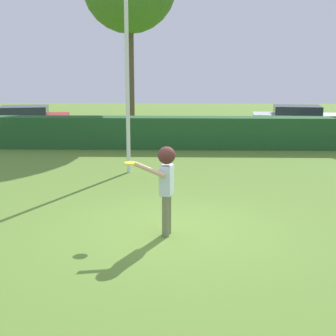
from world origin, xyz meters
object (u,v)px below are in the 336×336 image
(frisbee, at_px, (130,163))
(parked_car_silver, at_px, (297,117))
(person, at_px, (166,179))
(parked_car_red, at_px, (24,118))
(lamppost, at_px, (127,72))

(frisbee, height_order, parked_car_silver, frisbee)
(parked_car_silver, bearing_deg, person, -111.76)
(person, height_order, parked_car_silver, person)
(parked_car_red, xyz_separation_m, parked_car_silver, (13.15, 0.60, 0.00))
(lamppost, distance_m, parked_car_red, 10.68)
(frisbee, relative_size, parked_car_red, 0.06)
(person, height_order, lamppost, lamppost)
(frisbee, distance_m, lamppost, 5.46)
(lamppost, xyz_separation_m, parked_car_silver, (7.23, 9.16, -2.39))
(lamppost, bearing_deg, parked_car_red, 124.67)
(person, bearing_deg, parked_car_silver, 68.24)
(frisbee, xyz_separation_m, parked_car_red, (-6.52, 13.72, -0.68))
(frisbee, xyz_separation_m, parked_car_silver, (6.64, 14.32, -0.68))
(lamppost, xyz_separation_m, parked_car_red, (-5.92, 8.56, -2.39))
(frisbee, bearing_deg, parked_car_red, 115.40)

